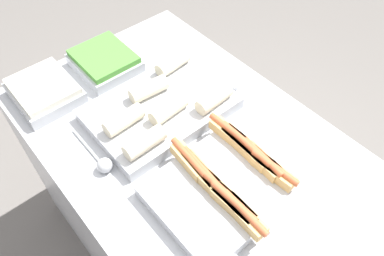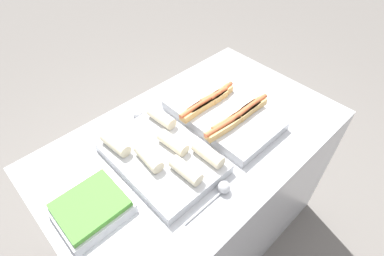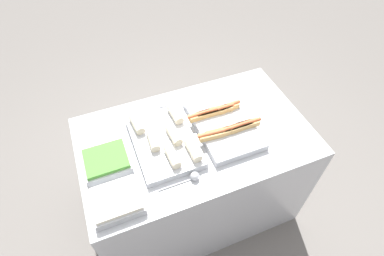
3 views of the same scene
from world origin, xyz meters
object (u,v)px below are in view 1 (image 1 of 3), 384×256
(tray_hotdogs, at_px, (235,176))
(tray_wraps, at_px, (161,107))
(serving_spoon_near, at_px, (102,163))
(tray_side_back, at_px, (105,61))
(tray_side_front, at_px, (44,91))
(serving_spoon_far, at_px, (230,84))

(tray_hotdogs, distance_m, tray_wraps, 0.39)
(serving_spoon_near, bearing_deg, tray_side_back, 146.90)
(tray_side_front, bearing_deg, serving_spoon_near, -0.72)
(tray_hotdogs, relative_size, serving_spoon_far, 2.18)
(tray_wraps, bearing_deg, tray_side_back, -177.24)
(tray_hotdogs, height_order, tray_side_front, tray_hotdogs)
(serving_spoon_far, bearing_deg, tray_hotdogs, -42.05)
(tray_hotdogs, bearing_deg, tray_wraps, 179.95)
(serving_spoon_far, bearing_deg, tray_side_front, -126.25)
(tray_hotdogs, relative_size, tray_wraps, 1.06)
(tray_wraps, bearing_deg, tray_side_front, -141.35)
(tray_side_back, bearing_deg, tray_wraps, 2.76)
(tray_side_front, xyz_separation_m, serving_spoon_near, (0.42, -0.01, -0.01))
(tray_wraps, distance_m, tray_side_front, 0.45)
(tray_wraps, height_order, tray_side_back, tray_wraps)
(tray_side_front, relative_size, tray_side_back, 1.00)
(tray_hotdogs, xyz_separation_m, serving_spoon_near, (-0.32, -0.29, -0.01))
(tray_hotdogs, relative_size, tray_side_back, 2.11)
(tray_wraps, distance_m, serving_spoon_far, 0.30)
(serving_spoon_near, height_order, serving_spoon_far, same)
(tray_wraps, bearing_deg, tray_hotdogs, -0.05)
(tray_side_back, distance_m, serving_spoon_near, 0.50)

